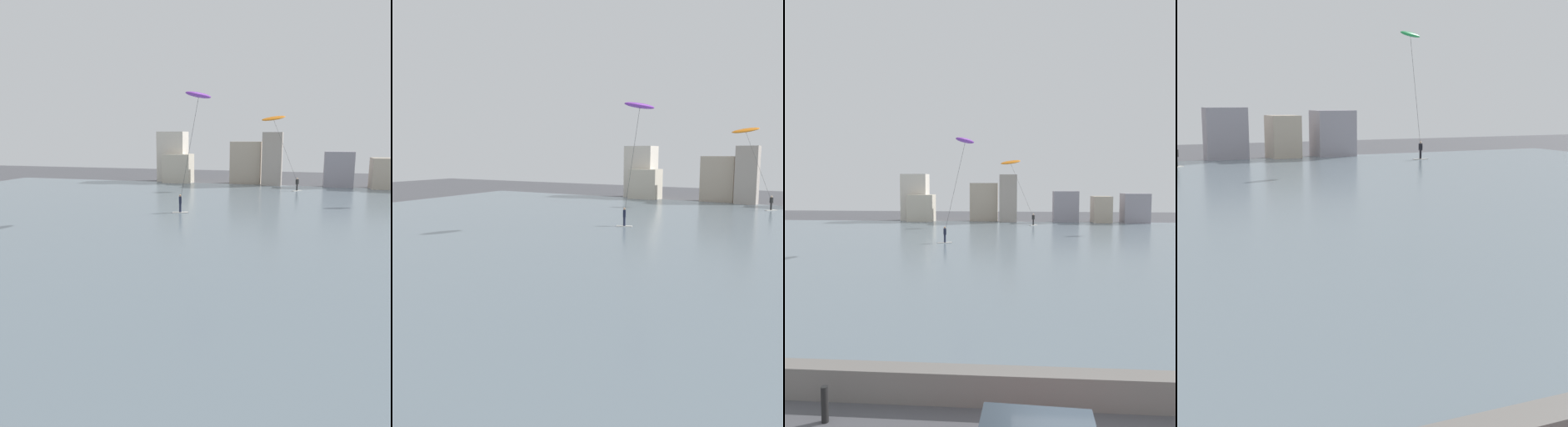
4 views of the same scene
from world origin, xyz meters
TOP-DOWN VIEW (x-y plane):
  - water_bay at (0.00, 30.32)m, footprint 84.00×52.00m
  - far_shore_buildings at (-2.87, 56.98)m, footprint 38.10×4.81m
  - kitesurfer_orange at (-1.07, 51.67)m, footprint 5.53×2.73m
  - kitesurfer_purple at (-5.76, 30.77)m, footprint 4.12×4.67m

SIDE VIEW (x-z plane):
  - water_bay at x=0.00m, z-range 0.00..0.10m
  - far_shore_buildings at x=-2.87m, z-range -0.85..6.64m
  - kitesurfer_orange at x=-1.07m, z-range 3.52..13.00m
  - kitesurfer_purple at x=-5.76m, z-range 4.01..14.16m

